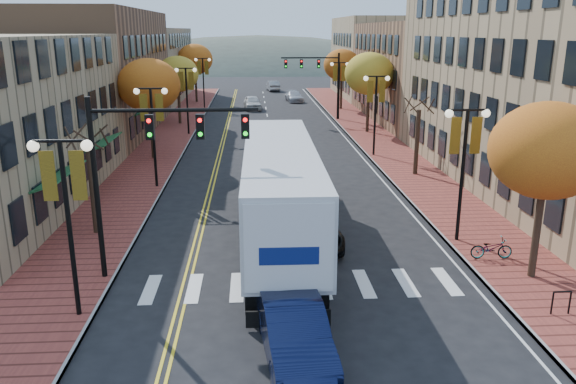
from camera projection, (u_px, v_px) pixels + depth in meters
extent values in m
plane|color=black|center=(303.00, 311.00, 19.19)|extent=(200.00, 200.00, 0.00)
cube|color=brown|center=(170.00, 138.00, 49.79)|extent=(4.00, 85.00, 0.15)
cube|color=brown|center=(370.00, 135.00, 50.87)|extent=(4.00, 85.00, 0.15)
cube|color=brown|center=(83.00, 73.00, 51.16)|extent=(12.00, 24.00, 11.00)
cube|color=#9E8966|center=(137.00, 65.00, 75.34)|extent=(12.00, 26.00, 9.50)
cube|color=brown|center=(443.00, 72.00, 59.18)|extent=(15.00, 24.00, 10.00)
cube|color=#9E8966|center=(393.00, 57.00, 80.14)|extent=(15.00, 20.00, 11.00)
cylinder|color=#382619|center=(93.00, 189.00, 25.70)|extent=(0.28, 0.28, 4.20)
cylinder|color=#382619|center=(152.00, 125.00, 40.94)|extent=(0.28, 0.28, 4.90)
ellipsoid|color=orange|center=(149.00, 85.00, 40.15)|extent=(4.48, 4.48, 3.81)
cylinder|color=#382619|center=(179.00, 101.00, 56.33)|extent=(0.28, 0.28, 4.55)
ellipsoid|color=gold|center=(178.00, 74.00, 55.59)|extent=(4.16, 4.16, 3.54)
cylinder|color=#382619|center=(196.00, 82.00, 73.52)|extent=(0.28, 0.28, 5.04)
ellipsoid|color=orange|center=(195.00, 59.00, 72.70)|extent=(4.61, 4.61, 3.92)
cylinder|color=#382619|center=(538.00, 220.00, 20.98)|extent=(0.28, 0.28, 4.55)
ellipsoid|color=orange|center=(547.00, 150.00, 20.24)|extent=(4.16, 4.16, 3.54)
cylinder|color=#382619|center=(417.00, 142.00, 36.36)|extent=(0.28, 0.28, 4.20)
cylinder|color=#382619|center=(368.00, 105.00, 51.61)|extent=(0.28, 0.28, 4.90)
ellipsoid|color=gold|center=(369.00, 74.00, 50.81)|extent=(4.48, 4.48, 3.81)
cylinder|color=#382619|center=(341.00, 89.00, 66.97)|extent=(0.28, 0.28, 4.76)
ellipsoid|color=orange|center=(342.00, 65.00, 66.20)|extent=(4.35, 4.35, 3.70)
cylinder|color=black|center=(70.00, 233.00, 17.91)|extent=(0.16, 0.16, 6.00)
cylinder|color=black|center=(59.00, 141.00, 17.07)|extent=(1.60, 0.10, 0.10)
sphere|color=#FFF2CC|center=(33.00, 146.00, 17.07)|extent=(0.36, 0.36, 0.36)
sphere|color=#FFF2CC|center=(87.00, 145.00, 17.16)|extent=(0.36, 0.36, 0.36)
cube|color=#C3911A|center=(49.00, 176.00, 17.35)|extent=(0.45, 0.03, 1.60)
cube|color=#C3911A|center=(78.00, 176.00, 17.41)|extent=(0.45, 0.03, 1.60)
cylinder|color=black|center=(154.00, 140.00, 33.25)|extent=(0.16, 0.16, 6.00)
cylinder|color=black|center=(150.00, 89.00, 32.42)|extent=(1.60, 0.10, 0.10)
sphere|color=#FFF2CC|center=(136.00, 91.00, 32.41)|extent=(0.36, 0.36, 0.36)
sphere|color=#FFF2CC|center=(164.00, 91.00, 32.50)|extent=(0.36, 0.36, 0.36)
cube|color=#C3911A|center=(144.00, 108.00, 32.69)|extent=(0.45, 0.03, 1.60)
cube|color=#C3911A|center=(159.00, 108.00, 32.75)|extent=(0.45, 0.03, 1.60)
cylinder|color=black|center=(187.00, 102.00, 50.51)|extent=(0.16, 0.16, 6.00)
cylinder|color=black|center=(185.00, 68.00, 49.67)|extent=(1.60, 0.10, 0.10)
sphere|color=#FFF2CC|center=(176.00, 70.00, 49.67)|extent=(0.36, 0.36, 0.36)
sphere|color=#FFF2CC|center=(195.00, 70.00, 49.76)|extent=(0.36, 0.36, 0.36)
cube|color=#C3911A|center=(181.00, 81.00, 49.95)|extent=(0.45, 0.03, 1.60)
cube|color=#C3911A|center=(191.00, 81.00, 50.01)|extent=(0.45, 0.03, 1.60)
cylinder|color=black|center=(204.00, 84.00, 67.76)|extent=(0.16, 0.16, 6.00)
cylinder|color=black|center=(203.00, 58.00, 66.93)|extent=(1.60, 0.10, 0.10)
sphere|color=#FFF2CC|center=(196.00, 60.00, 66.93)|extent=(0.36, 0.36, 0.36)
sphere|color=#FFF2CC|center=(209.00, 60.00, 67.02)|extent=(0.36, 0.36, 0.36)
cube|color=#C3911A|center=(199.00, 68.00, 67.21)|extent=(0.45, 0.03, 1.60)
cube|color=#C3911A|center=(207.00, 68.00, 67.26)|extent=(0.45, 0.03, 1.60)
cylinder|color=black|center=(462.00, 178.00, 24.56)|extent=(0.16, 0.16, 6.00)
cylinder|color=black|center=(468.00, 110.00, 23.73)|extent=(1.60, 0.10, 0.10)
sphere|color=#FFF2CC|center=(449.00, 114.00, 23.72)|extent=(0.36, 0.36, 0.36)
sphere|color=#FFF2CC|center=(486.00, 113.00, 23.82)|extent=(0.36, 0.36, 0.36)
cube|color=#C3911A|center=(455.00, 136.00, 24.01)|extent=(0.45, 0.03, 1.60)
cube|color=#C3911A|center=(476.00, 135.00, 24.06)|extent=(0.45, 0.03, 1.60)
cylinder|color=black|center=(375.00, 117.00, 41.82)|extent=(0.16, 0.16, 6.00)
cylinder|color=black|center=(377.00, 76.00, 40.99)|extent=(1.60, 0.10, 0.10)
sphere|color=#FFF2CC|center=(366.00, 78.00, 40.98)|extent=(0.36, 0.36, 0.36)
sphere|color=#FFF2CC|center=(388.00, 78.00, 41.08)|extent=(0.36, 0.36, 0.36)
cube|color=#C3911A|center=(370.00, 92.00, 41.26)|extent=(0.45, 0.03, 1.60)
cube|color=#C3911A|center=(382.00, 91.00, 41.32)|extent=(0.45, 0.03, 1.60)
cylinder|color=black|center=(339.00, 92.00, 59.08)|extent=(0.16, 0.16, 6.00)
cylinder|color=black|center=(340.00, 63.00, 58.24)|extent=(1.60, 0.10, 0.10)
sphere|color=#FFF2CC|center=(332.00, 64.00, 58.24)|extent=(0.36, 0.36, 0.36)
sphere|color=#FFF2CC|center=(347.00, 64.00, 58.33)|extent=(0.36, 0.36, 0.36)
cube|color=#C3911A|center=(335.00, 73.00, 58.52)|extent=(0.45, 0.03, 1.60)
cube|color=#C3911A|center=(344.00, 73.00, 58.58)|extent=(0.45, 0.03, 1.60)
cylinder|color=black|center=(97.00, 192.00, 20.65)|extent=(0.20, 0.20, 7.00)
cylinder|color=black|center=(174.00, 110.00, 20.00)|extent=(6.00, 0.14, 0.14)
cube|color=black|center=(150.00, 127.00, 20.11)|extent=(0.30, 0.25, 0.90)
sphere|color=#FF0C0C|center=(149.00, 121.00, 19.91)|extent=(0.16, 0.16, 0.16)
cube|color=black|center=(200.00, 127.00, 20.22)|extent=(0.30, 0.25, 0.90)
sphere|color=#FF0C0C|center=(200.00, 120.00, 20.01)|extent=(0.16, 0.16, 0.16)
cube|color=black|center=(245.00, 126.00, 20.32)|extent=(0.30, 0.25, 0.90)
sphere|color=#FF0C0C|center=(245.00, 120.00, 20.11)|extent=(0.16, 0.16, 0.16)
cylinder|color=black|center=(338.00, 87.00, 58.93)|extent=(0.20, 0.20, 7.00)
cylinder|color=black|center=(310.00, 58.00, 57.92)|extent=(6.00, 0.14, 0.14)
cube|color=black|center=(319.00, 64.00, 58.14)|extent=(0.30, 0.25, 0.90)
sphere|color=#FF0C0C|center=(319.00, 61.00, 57.94)|extent=(0.16, 0.16, 0.16)
cube|color=black|center=(301.00, 64.00, 58.03)|extent=(0.30, 0.25, 0.90)
sphere|color=#FF0C0C|center=(301.00, 61.00, 57.83)|extent=(0.16, 0.16, 0.16)
cube|color=black|center=(286.00, 64.00, 57.93)|extent=(0.30, 0.25, 0.90)
sphere|color=#FF0C0C|center=(286.00, 61.00, 57.73)|extent=(0.16, 0.16, 0.16)
cube|color=black|center=(280.00, 227.00, 24.48)|extent=(1.30, 14.75, 0.40)
cube|color=silver|center=(280.00, 184.00, 23.93)|extent=(3.12, 14.78, 3.18)
cube|color=black|center=(274.00, 161.00, 32.93)|extent=(2.87, 3.43, 2.84)
cylinder|color=black|center=(251.00, 298.00, 18.87)|extent=(0.41, 1.14, 1.13)
cylinder|color=black|center=(322.00, 297.00, 18.99)|extent=(0.41, 1.14, 1.13)
cylinder|color=black|center=(252.00, 281.00, 20.18)|extent=(0.41, 1.14, 1.13)
cylinder|color=black|center=(318.00, 279.00, 20.30)|extent=(0.41, 1.14, 1.13)
cylinder|color=black|center=(254.00, 189.00, 31.93)|extent=(0.41, 1.14, 1.13)
cylinder|color=black|center=(296.00, 188.00, 32.05)|extent=(0.41, 1.14, 1.13)
cylinder|color=black|center=(254.00, 178.00, 34.32)|extent=(0.41, 1.14, 1.13)
cylinder|color=black|center=(293.00, 177.00, 34.44)|extent=(0.41, 1.14, 1.13)
imported|color=#0D1334|center=(295.00, 332.00, 16.27)|extent=(2.23, 5.19, 1.66)
imported|color=black|center=(312.00, 228.00, 25.03)|extent=(2.53, 5.37, 1.48)
imported|color=silver|center=(252.00, 103.00, 67.69)|extent=(2.37, 4.99, 1.65)
imported|color=#A9A9B1|center=(294.00, 96.00, 75.27)|extent=(2.42, 4.98, 1.40)
imported|color=#95969C|center=(273.00, 86.00, 88.55)|extent=(2.24, 4.92, 1.56)
imported|color=gray|center=(491.00, 248.00, 23.12)|extent=(1.74, 0.69, 0.90)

